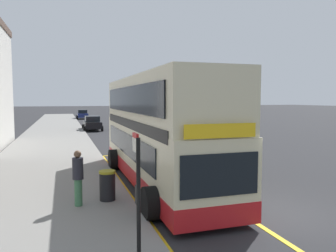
# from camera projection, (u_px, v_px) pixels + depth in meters

# --- Properties ---
(ground_plane) EXTENTS (260.00, 260.00, 0.00)m
(ground_plane) POSITION_uv_depth(u_px,v_px,m) (116.00, 128.00, 40.49)
(ground_plane) COLOR #28282B
(pavement_near) EXTENTS (6.00, 76.00, 0.14)m
(pavement_near) POSITION_uv_depth(u_px,v_px,m) (56.00, 129.00, 38.36)
(pavement_near) COLOR gray
(pavement_near) RESTS_ON ground
(double_decker_bus) EXTENTS (3.19, 11.50, 4.40)m
(double_decker_bus) POSITION_uv_depth(u_px,v_px,m) (157.00, 134.00, 13.67)
(double_decker_bus) COLOR beige
(double_decker_bus) RESTS_ON ground
(bus_bay_markings) EXTENTS (3.03, 15.04, 0.01)m
(bus_bay_markings) POSITION_uv_depth(u_px,v_px,m) (158.00, 183.00, 13.67)
(bus_bay_markings) COLOR gold
(bus_bay_markings) RESTS_ON ground
(bus_stop_sign) EXTENTS (0.09, 0.51, 2.63)m
(bus_stop_sign) POSITION_uv_depth(u_px,v_px,m) (138.00, 184.00, 7.01)
(bus_stop_sign) COLOR black
(bus_stop_sign) RESTS_ON pavement_near
(parked_car_white_behind) EXTENTS (2.09, 4.20, 1.62)m
(parked_car_white_behind) POSITION_uv_depth(u_px,v_px,m) (145.00, 118.00, 46.14)
(parked_car_white_behind) COLOR silver
(parked_car_white_behind) RESTS_ON ground
(parked_car_black_far) EXTENTS (2.09, 4.20, 1.62)m
(parked_car_black_far) POSITION_uv_depth(u_px,v_px,m) (92.00, 123.00, 36.79)
(parked_car_black_far) COLOR black
(parked_car_black_far) RESTS_ON ground
(parked_car_navy_across) EXTENTS (2.09, 4.20, 1.62)m
(parked_car_navy_across) POSITION_uv_depth(u_px,v_px,m) (83.00, 114.00, 58.24)
(parked_car_navy_across) COLOR navy
(parked_car_navy_across) RESTS_ON ground
(pedestrian_waiting_near_sign) EXTENTS (0.34, 0.34, 1.77)m
(pedestrian_waiting_near_sign) POSITION_uv_depth(u_px,v_px,m) (78.00, 176.00, 10.33)
(pedestrian_waiting_near_sign) COLOR #3F724C
(pedestrian_waiting_near_sign) RESTS_ON pavement_near
(litter_bin) EXTENTS (0.55, 0.55, 0.99)m
(litter_bin) POSITION_uv_depth(u_px,v_px,m) (107.00, 185.00, 10.96)
(litter_bin) COLOR black
(litter_bin) RESTS_ON pavement_near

